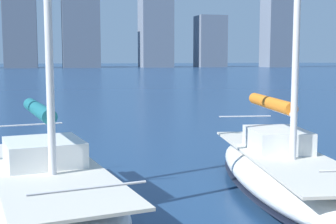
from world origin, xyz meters
TOP-DOWN VIEW (x-y plane):
  - city_skyline at (5.40, -162.96)m, footprint 176.55×23.12m
  - sailboat_orange at (-2.61, -6.12)m, footprint 3.53×8.43m
  - sailboat_teal at (3.12, -6.03)m, footprint 3.97×8.18m

SIDE VIEW (x-z plane):
  - sailboat_orange at x=-2.61m, z-range -4.15..5.40m
  - sailboat_teal at x=3.12m, z-range -5.17..6.45m
  - city_skyline at x=5.40m, z-range -6.50..48.17m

